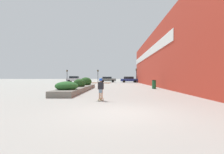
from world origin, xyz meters
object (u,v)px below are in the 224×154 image
skateboarder (101,86)px  traffic_light_left (98,74)px  trash_bin (154,84)px  car_leftmost (129,79)px  car_center_left (75,79)px  traffic_light_right (136,73)px  skateboard (101,99)px  car_center_right (160,79)px  traffic_light_far_left (67,74)px  car_rightmost (108,79)px

skateboarder → traffic_light_left: bearing=109.5°
trash_bin → car_leftmost: (-1.04, 25.39, 0.29)m
car_center_left → traffic_light_left: (7.04, -6.43, 1.28)m
skateboarder → traffic_light_left: traffic_light_left is taller
traffic_light_right → skateboard: bearing=-100.2°
trash_bin → car_center_right: car_center_right is taller
car_center_left → traffic_light_far_left: bearing=-2.5°
car_leftmost → car_center_left: size_ratio=1.07×
skateboarder → traffic_light_far_left: (-10.75, 30.93, 1.34)m
car_rightmost → traffic_light_right: 10.09m
car_rightmost → traffic_light_far_left: traffic_light_far_left is taller
traffic_light_right → traffic_light_far_left: traffic_light_right is taller
skateboard → car_leftmost: bearing=96.4°
trash_bin → traffic_light_left: 22.08m
traffic_light_left → traffic_light_right: 8.93m
skateboard → car_leftmost: (4.22, 35.87, 0.73)m
car_center_left → traffic_light_far_left: traffic_light_far_left is taller
skateboard → car_center_right: car_center_right is taller
car_center_right → traffic_light_left: bearing=-72.7°
trash_bin → traffic_light_far_left: traffic_light_far_left is taller
car_center_left → skateboarder: bearing=15.7°
skateboard → traffic_light_right: size_ratio=0.20×
traffic_light_far_left → car_leftmost: bearing=18.3°
skateboarder → car_leftmost: (4.22, 35.87, -0.01)m
car_center_left → car_rightmost: size_ratio=0.96×
car_rightmost → traffic_light_left: 7.19m
skateboarder → skateboard: bearing=103.1°
car_center_left → car_leftmost: bearing=85.0°
car_leftmost → traffic_light_far_left: size_ratio=1.47×
car_center_right → car_leftmost: bearing=-92.3°
car_center_left → traffic_light_far_left: 6.35m
skateboarder → car_center_left: 38.59m
car_leftmost → car_center_right: car_center_right is taller
trash_bin → car_rightmost: car_rightmost is taller
car_center_right → traffic_light_right: bearing=-51.9°
car_center_right → trash_bin: bearing=-15.3°
car_leftmost → traffic_light_left: bearing=-56.0°
traffic_light_far_left → trash_bin: bearing=-51.9°
skateboarder → car_rightmost: size_ratio=0.27×
skateboarder → trash_bin: size_ratio=1.17×
trash_bin → car_leftmost: size_ratio=0.22×
car_leftmost → traffic_light_right: size_ratio=1.36×
skateboarder → car_leftmost: bearing=96.4°
car_leftmost → skateboarder: bearing=-6.7°
car_center_right → car_center_left: bearing=-94.0°
skateboard → traffic_light_right: (5.48, 30.36, 2.22)m
car_rightmost → skateboard: bearing=2.3°
car_leftmost → car_center_left: (-14.69, 1.28, 0.06)m
skateboarder → traffic_light_left: size_ratio=0.38×
traffic_light_left → traffic_light_right: (8.92, -0.34, 0.15)m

